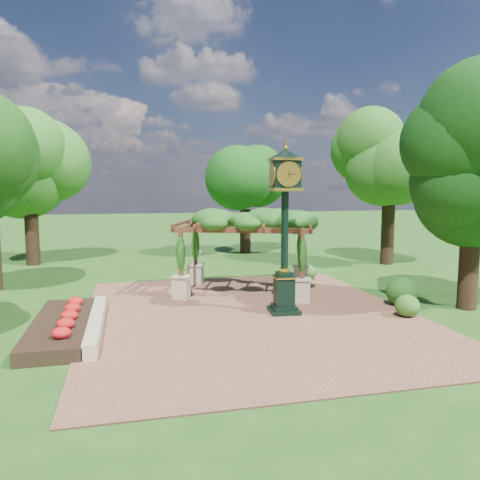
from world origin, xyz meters
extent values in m
plane|color=#1E4714|center=(0.00, 0.00, 0.00)|extent=(120.00, 120.00, 0.00)
cube|color=brown|center=(0.00, 1.00, 0.02)|extent=(10.00, 12.00, 0.04)
cube|color=#C6B793|center=(-4.60, 0.50, 0.20)|extent=(0.35, 5.00, 0.40)
cube|color=red|center=(-5.50, 0.50, 0.18)|extent=(1.50, 5.00, 0.36)
cube|color=black|center=(1.05, 0.94, 0.11)|extent=(0.98, 0.98, 0.14)
cube|color=black|center=(1.05, 0.94, 0.72)|extent=(0.61, 0.61, 1.02)
cube|color=gold|center=(1.05, 0.94, 1.18)|extent=(0.68, 0.68, 0.05)
cylinder|color=black|center=(1.05, 0.94, 2.65)|extent=(0.24, 0.24, 2.61)
cube|color=black|center=(1.05, 0.94, 4.36)|extent=(0.85, 0.85, 0.80)
cylinder|color=white|center=(1.02, 0.53, 4.36)|extent=(0.68, 0.09, 0.68)
cone|color=black|center=(1.05, 0.94, 4.98)|extent=(1.10, 1.10, 0.28)
sphere|color=gold|center=(1.05, 0.94, 5.15)|extent=(0.16, 0.16, 0.16)
cube|color=beige|center=(-1.89, 3.61, 0.42)|extent=(0.71, 0.71, 0.77)
cube|color=#58311E|center=(-1.89, 3.61, 1.63)|extent=(0.17, 0.17, 1.57)
cube|color=beige|center=(2.11, 2.16, 0.42)|extent=(0.71, 0.71, 0.77)
cube|color=#58311E|center=(2.11, 2.16, 1.63)|extent=(0.17, 0.17, 1.57)
cube|color=beige|center=(-1.02, 6.01, 0.42)|extent=(0.71, 0.71, 0.77)
cube|color=#58311E|center=(-1.02, 6.01, 1.63)|extent=(0.17, 0.17, 1.57)
cube|color=beige|center=(2.98, 4.56, 0.42)|extent=(0.71, 0.71, 0.77)
cube|color=#58311E|center=(2.98, 4.56, 1.63)|extent=(0.17, 0.17, 1.57)
cube|color=#58311E|center=(0.11, 2.88, 2.49)|extent=(4.68, 1.79, 0.19)
cube|color=#58311E|center=(0.98, 5.28, 2.49)|extent=(4.68, 1.79, 0.19)
ellipsoid|color=#1E5117|center=(0.55, 4.08, 2.72)|extent=(5.68, 4.56, 0.85)
cube|color=gray|center=(-0.52, 9.24, 0.05)|extent=(0.68, 0.68, 0.09)
cylinder|color=gray|center=(-0.52, 9.24, 0.47)|extent=(0.35, 0.35, 0.85)
cylinder|color=gray|center=(-0.52, 9.24, 0.92)|extent=(0.64, 0.64, 0.05)
ellipsoid|color=#2E611B|center=(4.56, -0.38, 0.37)|extent=(0.94, 0.94, 0.67)
ellipsoid|color=#1F5417|center=(5.18, 0.89, 0.51)|extent=(1.38, 1.38, 0.95)
ellipsoid|color=#2B5E1B|center=(3.74, 5.69, 0.37)|extent=(0.85, 0.85, 0.66)
cylinder|color=black|center=(-8.45, 12.85, 1.44)|extent=(0.68, 0.68, 2.88)
ellipsoid|color=#2A621C|center=(-8.45, 12.85, 5.15)|extent=(4.43, 4.43, 4.54)
cylinder|color=#311D13|center=(3.24, 14.60, 1.32)|extent=(0.65, 0.65, 2.65)
ellipsoid|color=#124310|center=(3.24, 14.60, 4.74)|extent=(3.57, 3.57, 4.18)
cylinder|color=black|center=(9.39, 8.86, 1.58)|extent=(0.66, 0.66, 3.16)
ellipsoid|color=#265A19|center=(9.39, 8.86, 5.65)|extent=(4.44, 4.44, 4.99)
cylinder|color=#362015|center=(7.10, 0.13, 1.36)|extent=(0.61, 0.61, 2.72)
ellipsoid|color=#0F360D|center=(7.10, 0.13, 4.87)|extent=(3.63, 3.63, 4.30)
camera|label=1|loc=(-3.66, -12.74, 3.97)|focal=35.00mm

